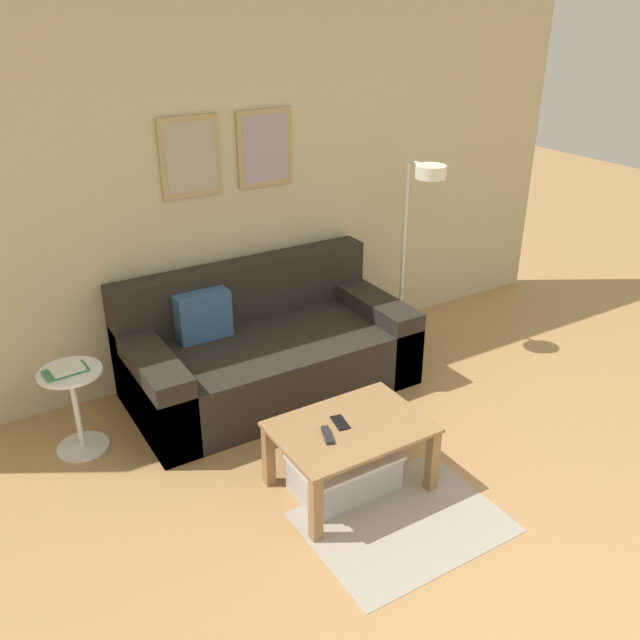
# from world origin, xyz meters

# --- Properties ---
(ground_plane) EXTENTS (16.00, 16.00, 0.00)m
(ground_plane) POSITION_xyz_m (0.00, 0.00, 0.00)
(ground_plane) COLOR tan
(wall_back) EXTENTS (5.60, 0.09, 2.55)m
(wall_back) POSITION_xyz_m (-0.00, 3.02, 1.28)
(wall_back) COLOR #C6BC93
(wall_back) RESTS_ON ground_plane
(area_rug) EXTENTS (1.00, 0.77, 0.01)m
(area_rug) POSITION_xyz_m (-0.16, 0.94, 0.00)
(area_rug) COLOR #A39989
(area_rug) RESTS_ON ground_plane
(couch) EXTENTS (1.89, 0.96, 0.82)m
(couch) POSITION_xyz_m (-0.13, 2.52, 0.28)
(couch) COLOR #28231E
(couch) RESTS_ON ground_plane
(coffee_table) EXTENTS (0.82, 0.58, 0.40)m
(coffee_table) POSITION_xyz_m (-0.24, 1.33, 0.32)
(coffee_table) COLOR #997047
(coffee_table) RESTS_ON ground_plane
(storage_bin) EXTENTS (0.57, 0.38, 0.22)m
(storage_bin) POSITION_xyz_m (-0.27, 1.33, 0.11)
(storage_bin) COLOR #B2B2B7
(storage_bin) RESTS_ON ground_plane
(floor_lamp) EXTENTS (0.22, 0.47, 1.43)m
(floor_lamp) POSITION_xyz_m (1.13, 2.50, 1.07)
(floor_lamp) COLOR white
(floor_lamp) RESTS_ON ground_plane
(side_table) EXTENTS (0.36, 0.36, 0.54)m
(side_table) POSITION_xyz_m (-1.42, 2.47, 0.32)
(side_table) COLOR white
(side_table) RESTS_ON ground_plane
(book_stack) EXTENTS (0.25, 0.16, 0.04)m
(book_stack) POSITION_xyz_m (-1.44, 2.46, 0.55)
(book_stack) COLOR #387F4C
(book_stack) RESTS_ON side_table
(remote_control) EXTENTS (0.09, 0.15, 0.02)m
(remote_control) POSITION_xyz_m (-0.40, 1.31, 0.41)
(remote_control) COLOR #232328
(remote_control) RESTS_ON coffee_table
(cell_phone) EXTENTS (0.09, 0.15, 0.01)m
(cell_phone) POSITION_xyz_m (-0.27, 1.38, 0.40)
(cell_phone) COLOR black
(cell_phone) RESTS_ON coffee_table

